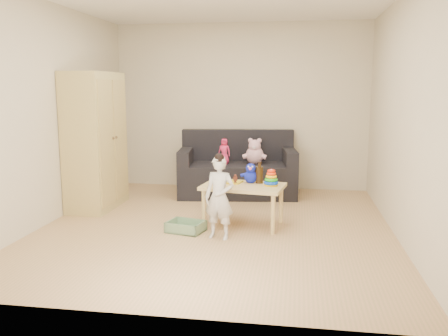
% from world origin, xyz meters
% --- Properties ---
extents(room, '(4.50, 4.50, 4.50)m').
position_xyz_m(room, '(0.00, 0.00, 1.30)').
color(room, tan).
rests_on(room, ground).
extents(wardrobe, '(0.50, 1.00, 1.80)m').
position_xyz_m(wardrobe, '(-1.74, 0.64, 0.90)').
color(wardrobe, tan).
rests_on(wardrobe, ground).
extents(sofa, '(1.81, 1.07, 0.48)m').
position_xyz_m(sofa, '(0.04, 1.64, 0.24)').
color(sofa, black).
rests_on(sofa, ground).
extents(play_table, '(1.00, 0.71, 0.49)m').
position_xyz_m(play_table, '(0.30, 0.08, 0.24)').
color(play_table, '#D5C075').
rests_on(play_table, ground).
extents(storage_bin, '(0.46, 0.39, 0.12)m').
position_xyz_m(storage_bin, '(-0.30, -0.27, 0.06)').
color(storage_bin, gray).
rests_on(storage_bin, ground).
extents(toddler, '(0.36, 0.28, 0.87)m').
position_xyz_m(toddler, '(0.11, -0.44, 0.44)').
color(toddler, beige).
rests_on(toddler, ground).
extents(pink_bear, '(0.29, 0.25, 0.32)m').
position_xyz_m(pink_bear, '(0.29, 1.65, 0.64)').
color(pink_bear, '#E7AAC1').
rests_on(pink_bear, sofa).
extents(doll, '(0.20, 0.15, 0.37)m').
position_xyz_m(doll, '(-0.16, 1.59, 0.67)').
color(doll, '#F02D64').
rests_on(doll, sofa).
extents(ring_stacker, '(0.17, 0.17, 0.19)m').
position_xyz_m(ring_stacker, '(0.63, 0.08, 0.56)').
color(ring_stacker, gold).
rests_on(ring_stacker, play_table).
extents(brown_bottle, '(0.09, 0.09, 0.25)m').
position_xyz_m(brown_bottle, '(0.48, 0.21, 0.59)').
color(brown_bottle, black).
rests_on(brown_bottle, play_table).
extents(blue_plush, '(0.23, 0.20, 0.24)m').
position_xyz_m(blue_plush, '(0.38, 0.21, 0.61)').
color(blue_plush, '#1521BD').
rests_on(blue_plush, play_table).
extents(wooden_figure, '(0.05, 0.04, 0.12)m').
position_xyz_m(wooden_figure, '(0.21, 0.11, 0.55)').
color(wooden_figure, '#5C271C').
rests_on(wooden_figure, play_table).
extents(yellow_book, '(0.24, 0.24, 0.01)m').
position_xyz_m(yellow_book, '(0.17, 0.19, 0.49)').
color(yellow_book, yellow).
rests_on(yellow_book, play_table).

